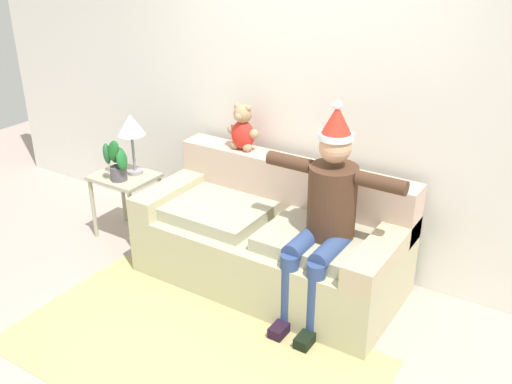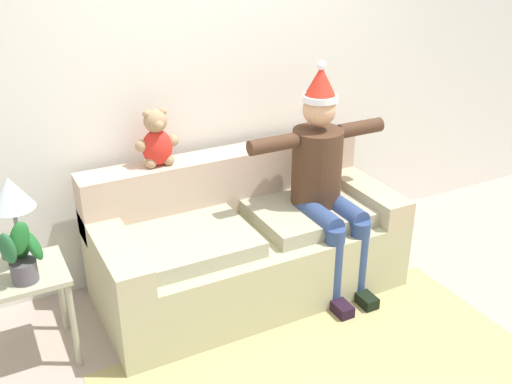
{
  "view_description": "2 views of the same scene",
  "coord_description": "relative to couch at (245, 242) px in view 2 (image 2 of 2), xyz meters",
  "views": [
    {
      "loc": [
        2.01,
        -2.41,
        2.61
      ],
      "look_at": [
        -0.01,
        0.77,
        0.84
      ],
      "focal_mm": 40.99,
      "sensor_mm": 36.0,
      "label": 1
    },
    {
      "loc": [
        -1.56,
        -2.16,
        2.38
      ],
      "look_at": [
        -0.0,
        0.83,
        0.8
      ],
      "focal_mm": 41.5,
      "sensor_mm": 36.0,
      "label": 2
    }
  ],
  "objects": [
    {
      "name": "ground_plane",
      "position": [
        0.0,
        -1.0,
        -0.35
      ],
      "size": [
        10.0,
        10.0,
        0.0
      ],
      "primitive_type": "plane",
      "color": "#AC988D"
    },
    {
      "name": "area_rug",
      "position": [
        0.0,
        -1.08,
        -0.35
      ],
      "size": [
        2.47,
        1.37,
        0.01
      ],
      "primitive_type": "cube",
      "color": "tan",
      "rests_on": "ground_plane"
    },
    {
      "name": "side_table",
      "position": [
        -1.46,
        -0.1,
        0.13
      ],
      "size": [
        0.52,
        0.43,
        0.59
      ],
      "color": "#A8A68B",
      "rests_on": "ground_plane"
    },
    {
      "name": "teddy_bear",
      "position": [
        -0.47,
        0.3,
        0.72
      ],
      "size": [
        0.29,
        0.17,
        0.38
      ],
      "color": "red",
      "rests_on": "couch"
    },
    {
      "name": "back_wall",
      "position": [
        0.0,
        0.55,
        1.0
      ],
      "size": [
        7.0,
        0.1,
        2.7
      ],
      "primitive_type": "cube",
      "color": "silver",
      "rests_on": "ground_plane"
    },
    {
      "name": "table_lamp",
      "position": [
        -1.41,
        -0.01,
        0.65
      ],
      "size": [
        0.24,
        0.24,
        0.54
      ],
      "color": "gray",
      "rests_on": "side_table"
    },
    {
      "name": "potted_plant",
      "position": [
        -1.42,
        -0.19,
        0.41
      ],
      "size": [
        0.27,
        0.22,
        0.38
      ],
      "color": "#554F57",
      "rests_on": "side_table"
    },
    {
      "name": "person_seated",
      "position": [
        0.51,
        -0.17,
        0.45
      ],
      "size": [
        1.02,
        0.77,
        1.56
      ],
      "color": "#472D1E",
      "rests_on": "ground_plane"
    },
    {
      "name": "couch",
      "position": [
        0.0,
        0.0,
        0.0
      ],
      "size": [
        2.03,
        0.95,
        0.9
      ],
      "color": "#B5B288",
      "rests_on": "ground_plane"
    }
  ]
}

